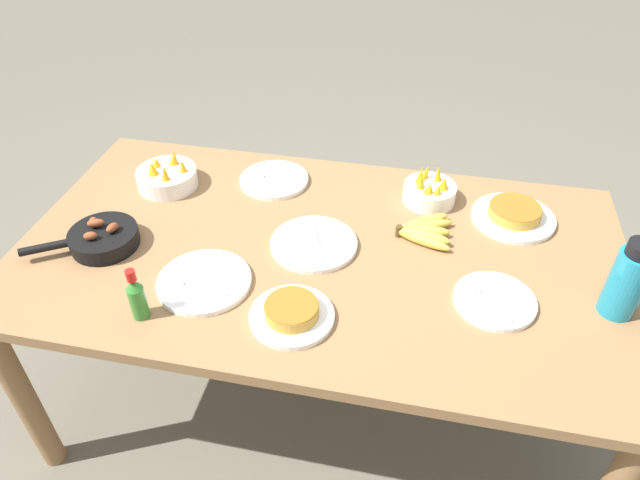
{
  "coord_description": "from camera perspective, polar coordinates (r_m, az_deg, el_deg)",
  "views": [
    {
      "loc": [
        0.26,
        -1.26,
        1.79
      ],
      "look_at": [
        0.0,
        0.0,
        0.75
      ],
      "focal_mm": 32.0,
      "sensor_mm": 36.0,
      "label": 1
    }
  ],
  "objects": [
    {
      "name": "empty_plate_far_right",
      "position": [
        1.68,
        -0.61,
        -0.38
      ],
      "size": [
        0.26,
        0.26,
        0.02
      ],
      "color": "white",
      "rests_on": "dining_table"
    },
    {
      "name": "frittata_plate_center",
      "position": [
        1.87,
        18.82,
        2.41
      ],
      "size": [
        0.26,
        0.26,
        0.05
      ],
      "color": "white",
      "rests_on": "dining_table"
    },
    {
      "name": "skillet",
      "position": [
        1.78,
        -20.96,
        0.18
      ],
      "size": [
        0.3,
        0.23,
        0.08
      ],
      "rotation": [
        0.0,
        0.0,
        3.7
      ],
      "color": "black",
      "rests_on": "dining_table"
    },
    {
      "name": "ground_plane",
      "position": [
        2.21,
        0.0,
        -15.24
      ],
      "size": [
        14.0,
        14.0,
        0.0
      ],
      "primitive_type": "plane",
      "color": "#666051"
    },
    {
      "name": "fruit_bowl_citrus",
      "position": [
        1.99,
        -15.05,
        6.12
      ],
      "size": [
        0.2,
        0.2,
        0.11
      ],
      "color": "white",
      "rests_on": "dining_table"
    },
    {
      "name": "frittata_plate_side",
      "position": [
        1.46,
        -2.85,
        -7.32
      ],
      "size": [
        0.22,
        0.22,
        0.05
      ],
      "color": "white",
      "rests_on": "dining_table"
    },
    {
      "name": "banana_bunch",
      "position": [
        1.74,
        10.24,
        0.88
      ],
      "size": [
        0.18,
        0.19,
        0.04
      ],
      "color": "gold",
      "rests_on": "dining_table"
    },
    {
      "name": "dining_table",
      "position": [
        1.73,
        0.0,
        -2.89
      ],
      "size": [
        1.78,
        0.98,
        0.72
      ],
      "color": "olive",
      "rests_on": "ground_plane"
    },
    {
      "name": "water_bottle",
      "position": [
        1.61,
        28.41,
        -3.59
      ],
      "size": [
        0.09,
        0.09,
        0.22
      ],
      "color": "teal",
      "rests_on": "dining_table"
    },
    {
      "name": "empty_plate_near_front",
      "position": [
        1.57,
        17.05,
        -5.84
      ],
      "size": [
        0.22,
        0.22,
        0.02
      ],
      "color": "white",
      "rests_on": "dining_table"
    },
    {
      "name": "fruit_bowl_mango",
      "position": [
        1.88,
        10.91,
        4.81
      ],
      "size": [
        0.17,
        0.17,
        0.11
      ],
      "color": "white",
      "rests_on": "dining_table"
    },
    {
      "name": "empty_plate_mid_edge",
      "position": [
        1.59,
        -11.51,
        -4.11
      ],
      "size": [
        0.26,
        0.26,
        0.02
      ],
      "color": "white",
      "rests_on": "dining_table"
    },
    {
      "name": "hot_sauce_bottle",
      "position": [
        1.5,
        -17.85,
        -5.42
      ],
      "size": [
        0.04,
        0.04,
        0.15
      ],
      "color": "#337F2D",
      "rests_on": "dining_table"
    },
    {
      "name": "empty_plate_far_left",
      "position": [
        1.96,
        -4.6,
        6.02
      ],
      "size": [
        0.23,
        0.23,
        0.02
      ],
      "color": "white",
      "rests_on": "dining_table"
    }
  ]
}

